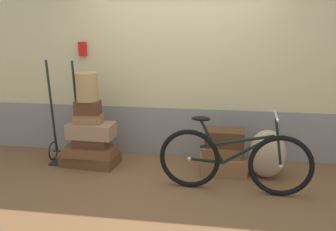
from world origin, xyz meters
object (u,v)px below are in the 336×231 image
(suitcase_8, at_px, (224,138))
(luggage_trolley, at_px, (66,138))
(suitcase_3, at_px, (91,130))
(suitcase_6, at_px, (223,165))
(suitcase_2, at_px, (92,141))
(suitcase_4, at_px, (89,118))
(suitcase_1, at_px, (91,151))
(bicycle, at_px, (234,161))
(burlap_sack, at_px, (267,154))
(wicker_basket, at_px, (87,87))
(suitcase_5, at_px, (88,108))
(suitcase_0, at_px, (91,159))
(suitcase_7, at_px, (221,152))

(suitcase_8, distance_m, luggage_trolley, 2.21)
(suitcase_3, bearing_deg, suitcase_6, 1.87)
(suitcase_2, bearing_deg, suitcase_4, -147.46)
(suitcase_1, distance_m, bicycle, 1.98)
(suitcase_1, xyz_separation_m, burlap_sack, (2.34, -0.01, 0.09))
(suitcase_3, bearing_deg, burlap_sack, 0.78)
(suitcase_2, bearing_deg, suitcase_8, 1.98)
(suitcase_3, height_order, bicycle, bicycle)
(suitcase_6, relative_size, suitcase_8, 1.18)
(burlap_sack, bearing_deg, suitcase_2, 178.44)
(suitcase_1, distance_m, wicker_basket, 0.88)
(suitcase_4, relative_size, suitcase_8, 0.76)
(suitcase_6, bearing_deg, suitcase_8, 70.92)
(luggage_trolley, bearing_deg, suitcase_5, -14.02)
(suitcase_3, distance_m, suitcase_8, 1.78)
(luggage_trolley, xyz_separation_m, bicycle, (2.31, -0.59, 0.03))
(suitcase_0, bearing_deg, suitcase_1, -54.01)
(suitcase_1, distance_m, suitcase_8, 1.82)
(suitcase_4, bearing_deg, luggage_trolley, 165.62)
(luggage_trolley, bearing_deg, suitcase_4, -10.16)
(suitcase_2, xyz_separation_m, burlap_sack, (2.33, -0.06, -0.03))
(suitcase_4, height_order, burlap_sack, suitcase_4)
(suitcase_5, distance_m, burlap_sack, 2.40)
(suitcase_1, distance_m, luggage_trolley, 0.43)
(suitcase_7, distance_m, wicker_basket, 1.95)
(suitcase_8, bearing_deg, luggage_trolley, -179.59)
(suitcase_4, height_order, suitcase_5, suitcase_5)
(suitcase_2, relative_size, bicycle, 0.27)
(burlap_sack, bearing_deg, suitcase_0, 178.58)
(suitcase_7, xyz_separation_m, luggage_trolley, (-2.16, 0.07, 0.05))
(luggage_trolley, height_order, burlap_sack, luggage_trolley)
(wicker_basket, distance_m, burlap_sack, 2.48)
(suitcase_3, relative_size, suitcase_4, 1.62)
(suitcase_2, bearing_deg, bicycle, -14.04)
(suitcase_5, height_order, bicycle, bicycle)
(suitcase_2, distance_m, suitcase_7, 1.76)
(suitcase_1, bearing_deg, suitcase_5, 138.03)
(suitcase_1, relative_size, suitcase_8, 1.37)
(wicker_basket, bearing_deg, bicycle, -15.00)
(suitcase_6, bearing_deg, suitcase_0, 173.32)
(suitcase_7, bearing_deg, suitcase_8, 30.02)
(suitcase_2, distance_m, burlap_sack, 2.33)
(suitcase_0, relative_size, suitcase_1, 1.11)
(suitcase_4, relative_size, suitcase_6, 0.65)
(suitcase_0, distance_m, suitcase_4, 0.59)
(suitcase_3, bearing_deg, suitcase_1, -152.61)
(suitcase_3, distance_m, burlap_sack, 2.32)
(suitcase_2, height_order, suitcase_5, suitcase_5)
(suitcase_8, bearing_deg, suitcase_6, -101.43)
(suitcase_5, xyz_separation_m, bicycle, (1.92, -0.49, -0.44))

